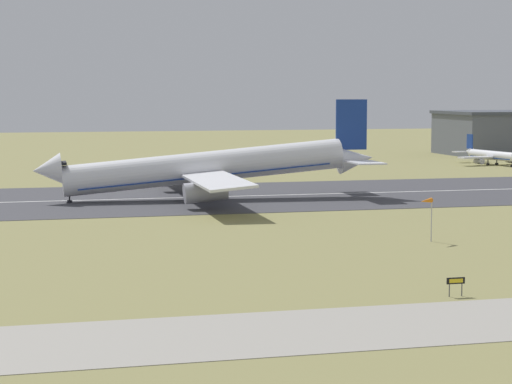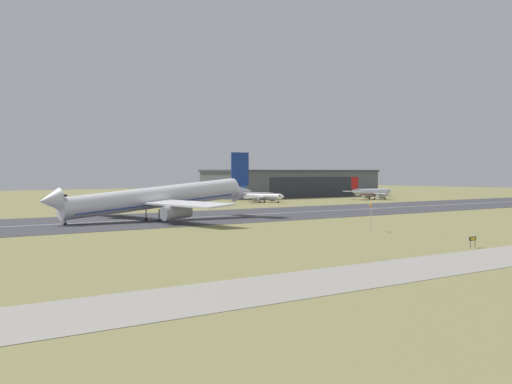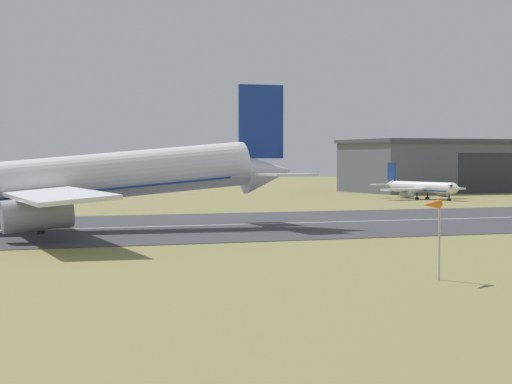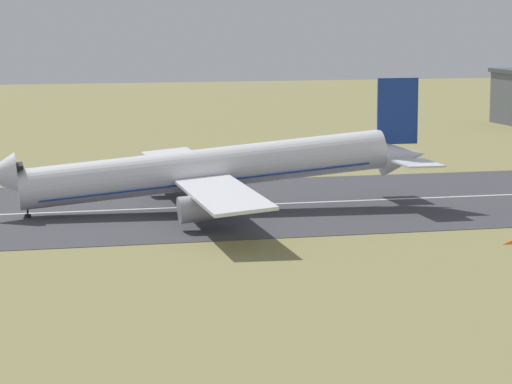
# 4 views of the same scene
# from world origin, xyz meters

# --- Properties ---
(runway_strip) EXTENTS (461.82, 48.64, 0.06)m
(runway_strip) POSITION_xyz_m (0.00, 129.52, 0.03)
(runway_strip) COLOR #3D3D42
(runway_strip) RESTS_ON ground_plane
(runway_centreline) EXTENTS (415.63, 0.70, 0.01)m
(runway_centreline) POSITION_xyz_m (0.00, 129.52, 0.07)
(runway_centreline) COLOR silver
(runway_centreline) RESTS_ON runway_strip
(airplane_landing) EXTENTS (59.18, 59.27, 16.97)m
(airplane_landing) POSITION_xyz_m (-33.32, 126.06, 5.40)
(airplane_landing) COLOR white
(airplane_landing) RESTS_ON ground_plane
(windsock_pole) EXTENTS (2.27, 1.74, 5.44)m
(windsock_pole) POSITION_xyz_m (-16.90, 71.94, 4.86)
(windsock_pole) COLOR #B7B7BC
(windsock_pole) RESTS_ON ground_plane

